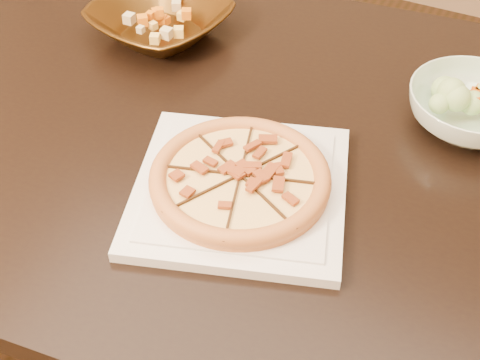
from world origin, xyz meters
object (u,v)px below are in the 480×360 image
(pizza, at_px, (240,178))
(salad_bowl, at_px, (472,109))
(dining_table, at_px, (211,161))
(bronze_bowl, at_px, (160,21))
(plate, at_px, (240,189))

(pizza, relative_size, salad_bowl, 1.25)
(dining_table, distance_m, bronze_bowl, 0.32)
(salad_bowl, bearing_deg, bronze_bowl, 179.08)
(dining_table, xyz_separation_m, bronze_bowl, (-0.21, 0.20, 0.12))
(dining_table, bearing_deg, pizza, -46.99)
(salad_bowl, bearing_deg, pizza, -129.93)
(dining_table, bearing_deg, salad_bowl, 25.21)
(dining_table, height_order, salad_bowl, salad_bowl)
(bronze_bowl, bearing_deg, salad_bowl, -0.92)
(dining_table, xyz_separation_m, pizza, (0.13, -0.13, 0.13))
(plate, xyz_separation_m, pizza, (-0.00, 0.00, 0.02))
(bronze_bowl, bearing_deg, dining_table, -42.33)
(plate, relative_size, bronze_bowl, 1.53)
(dining_table, xyz_separation_m, salad_bowl, (0.39, 0.19, 0.13))
(dining_table, relative_size, salad_bowl, 7.51)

